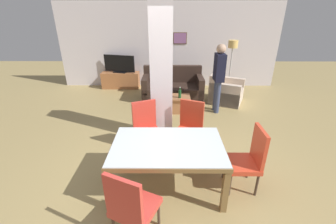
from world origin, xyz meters
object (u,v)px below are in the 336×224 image
(armchair, at_px, (225,92))
(coffee_table, at_px, (177,104))
(dining_chair_far_left, at_px, (147,127))
(tv_stand, at_px, (121,80))
(tv_screen, at_px, (119,64))
(sofa, at_px, (173,88))
(dining_chair_far_right, at_px, (189,126))
(dining_chair_head_right, at_px, (248,158))
(dining_table, at_px, (168,153))
(bottle, at_px, (180,94))
(floor_lamp, at_px, (232,49))
(standing_person, at_px, (219,74))
(dining_chair_near_left, at_px, (131,205))

(armchair, height_order, coffee_table, armchair)
(dining_chair_far_left, distance_m, coffee_table, 1.95)
(tv_stand, bearing_deg, tv_screen, 0.00)
(dining_chair_far_left, height_order, sofa, dining_chair_far_left)
(dining_chair_far_left, relative_size, dining_chair_far_right, 1.00)
(dining_chair_far_left, distance_m, dining_chair_head_right, 1.80)
(dining_table, xyz_separation_m, bottle, (0.28, 2.63, -0.06))
(bottle, bearing_deg, armchair, 31.19)
(bottle, xyz_separation_m, floor_lamp, (1.65, 1.71, 0.81))
(dining_chair_far_right, height_order, armchair, dining_chair_far_right)
(armchair, height_order, floor_lamp, floor_lamp)
(tv_screen, xyz_separation_m, standing_person, (2.87, -1.93, 0.19))
(coffee_table, bearing_deg, dining_table, -94.80)
(tv_stand, relative_size, tv_screen, 1.20)
(dining_table, relative_size, dining_chair_head_right, 1.62)
(dining_chair_far_right, distance_m, armchair, 2.80)
(dining_table, relative_size, standing_person, 0.92)
(standing_person, bearing_deg, bottle, 96.30)
(floor_lamp, bearing_deg, sofa, -160.95)
(dining_table, distance_m, dining_chair_far_left, 1.00)
(dining_chair_far_left, xyz_separation_m, dining_chair_far_right, (0.77, 0.02, 0.00))
(dining_chair_near_left, xyz_separation_m, floor_lamp, (2.33, 5.21, 0.82))
(sofa, bearing_deg, coffee_table, 96.42)
(sofa, xyz_separation_m, tv_screen, (-1.75, 0.98, 0.50))
(dining_chair_near_left, bearing_deg, dining_chair_far_right, 90.89)
(dining_chair_far_left, bearing_deg, floor_lamp, -147.13)
(bottle, bearing_deg, dining_chair_far_right, -86.56)
(coffee_table, bearing_deg, standing_person, 1.39)
(dining_chair_far_right, bearing_deg, dining_chair_near_left, 89.17)
(dining_chair_far_right, xyz_separation_m, standing_person, (0.85, 1.83, 0.48))
(floor_lamp, bearing_deg, dining_chair_far_left, -124.14)
(dining_table, bearing_deg, tv_screen, 109.09)
(standing_person, bearing_deg, floor_lamp, -25.18)
(dining_chair_near_left, bearing_deg, bottle, 103.28)
(dining_chair_head_right, bearing_deg, tv_stand, 30.65)
(sofa, height_order, floor_lamp, floor_lamp)
(armchair, relative_size, coffee_table, 1.75)
(bottle, distance_m, tv_screen, 2.83)
(bottle, distance_m, standing_person, 1.07)
(dining_table, height_order, bottle, dining_table)
(dining_chair_far_left, distance_m, dining_chair_near_left, 1.78)
(sofa, relative_size, bottle, 6.22)
(dining_table, distance_m, dining_chair_far_right, 1.02)
(dining_chair_far_left, height_order, dining_chair_near_left, same)
(coffee_table, relative_size, bottle, 2.31)
(dining_table, bearing_deg, dining_chair_near_left, -114.18)
(bottle, height_order, tv_stand, bottle)
(dining_table, height_order, tv_stand, dining_table)
(dining_chair_far_left, relative_size, sofa, 0.56)
(dining_table, relative_size, dining_chair_far_right, 1.62)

